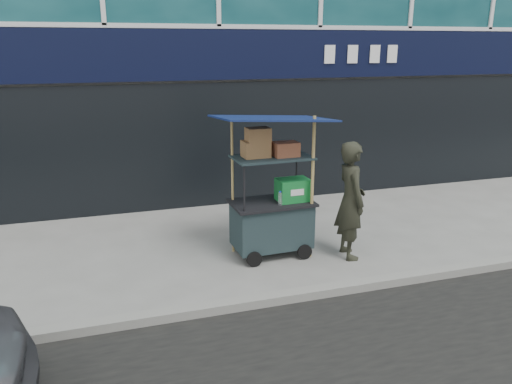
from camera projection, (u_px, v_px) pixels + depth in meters
name	position (u px, v px, depth m)	size (l,w,h in m)	color
ground	(293.00, 292.00, 6.48)	(80.00, 80.00, 0.00)	slate
curb	(299.00, 295.00, 6.28)	(80.00, 0.18, 0.12)	gray
vendor_cart	(273.00, 207.00, 7.44)	(1.65, 1.19, 2.18)	#182829
vendor_man	(351.00, 200.00, 7.35)	(0.64, 0.42, 1.76)	#26281D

